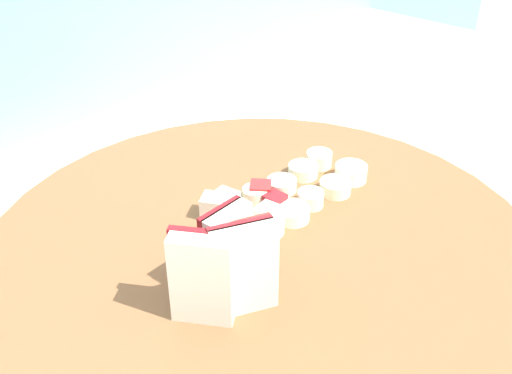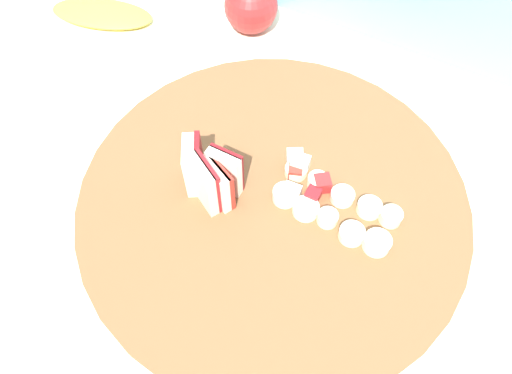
{
  "view_description": "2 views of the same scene",
  "coord_description": "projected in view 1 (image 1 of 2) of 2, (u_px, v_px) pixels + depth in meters",
  "views": [
    {
      "loc": [
        -0.31,
        -0.22,
        1.22
      ],
      "look_at": [
        0.01,
        0.06,
        0.95
      ],
      "focal_mm": 42.52,
      "sensor_mm": 36.0,
      "label": 1
    },
    {
      "loc": [
        0.1,
        -0.23,
        1.41
      ],
      "look_at": [
        -0.04,
        0.03,
        0.93
      ],
      "focal_mm": 34.22,
      "sensor_mm": 36.0,
      "label": 2
    }
  ],
  "objects": [
    {
      "name": "banana_slice_rows",
      "position": [
        298.0,
        191.0,
        0.53
      ],
      "size": [
        0.15,
        0.07,
        0.02
      ],
      "color": "white",
      "rests_on": "cutting_board"
    },
    {
      "name": "cutting_board",
      "position": [
        262.0,
        250.0,
        0.49
      ],
      "size": [
        0.45,
        0.45,
        0.02
      ],
      "primitive_type": "cylinder",
      "color": "brown",
      "rests_on": "tiled_countertop"
    },
    {
      "name": "apple_dice_pile",
      "position": [
        244.0,
        206.0,
        0.51
      ],
      "size": [
        0.07,
        0.07,
        0.02
      ],
      "color": "#EFE5CC",
      "rests_on": "cutting_board"
    },
    {
      "name": "tile_backsplash",
      "position": [
        70.0,
        243.0,
        0.78
      ],
      "size": [
        2.4,
        0.04,
        1.49
      ],
      "primitive_type": "cube",
      "color": "#6BADC6",
      "rests_on": "ground"
    },
    {
      "name": "apple_wedge_fan",
      "position": [
        228.0,
        264.0,
        0.41
      ],
      "size": [
        0.08,
        0.06,
        0.07
      ],
      "color": "maroon",
      "rests_on": "cutting_board"
    }
  ]
}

